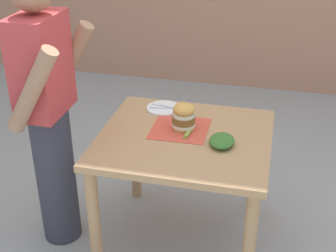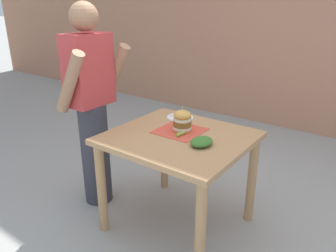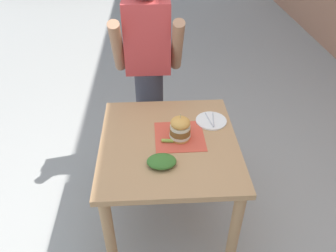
# 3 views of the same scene
# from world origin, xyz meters

# --- Properties ---
(ground_plane) EXTENTS (80.00, 80.00, 0.00)m
(ground_plane) POSITION_xyz_m (0.00, 0.00, 0.00)
(ground_plane) COLOR #9E9E99
(patio_table) EXTENTS (0.91, 0.98, 0.77)m
(patio_table) POSITION_xyz_m (0.00, 0.00, 0.64)
(patio_table) COLOR tan
(patio_table) RESTS_ON ground
(serving_paper) EXTENTS (0.33, 0.33, 0.00)m
(serving_paper) POSITION_xyz_m (0.07, 0.04, 0.78)
(serving_paper) COLOR #D64C38
(serving_paper) RESTS_ON patio_table
(sandwich) EXTENTS (0.14, 0.14, 0.20)m
(sandwich) POSITION_xyz_m (0.08, 0.02, 0.86)
(sandwich) COLOR gold
(sandwich) RESTS_ON serving_paper
(pickle_spear) EXTENTS (0.08, 0.03, 0.02)m
(pickle_spear) POSITION_xyz_m (-0.01, -0.01, 0.79)
(pickle_spear) COLOR #8EA83D
(pickle_spear) RESTS_ON serving_paper
(side_plate_with_forks) EXTENTS (0.22, 0.22, 0.02)m
(side_plate_with_forks) POSITION_xyz_m (0.31, 0.20, 0.78)
(side_plate_with_forks) COLOR white
(side_plate_with_forks) RESTS_ON patio_table
(side_salad) EXTENTS (0.18, 0.14, 0.05)m
(side_salad) POSITION_xyz_m (-0.06, -0.22, 0.80)
(side_salad) COLOR #386B28
(side_salad) RESTS_ON patio_table
(diner_across_table) EXTENTS (0.55, 0.35, 1.69)m
(diner_across_table) POSITION_xyz_m (-0.13, 0.78, 0.88)
(diner_across_table) COLOR #33333D
(diner_across_table) RESTS_ON ground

